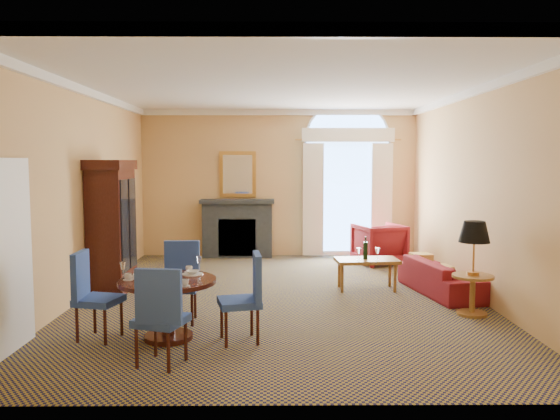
{
  "coord_description": "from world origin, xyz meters",
  "views": [
    {
      "loc": [
        -0.07,
        -8.24,
        2.08
      ],
      "look_at": [
        0.0,
        0.5,
        1.3
      ],
      "focal_mm": 35.0,
      "sensor_mm": 36.0,
      "label": 1
    }
  ],
  "objects_px": {
    "sofa": "(442,277)",
    "coffee_table": "(367,261)",
    "armoire": "(112,228)",
    "side_table": "(474,255)",
    "armchair": "(379,244)",
    "dining_table": "(168,295)"
  },
  "relations": [
    {
      "from": "sofa",
      "to": "side_table",
      "type": "height_order",
      "value": "side_table"
    },
    {
      "from": "armoire",
      "to": "sofa",
      "type": "height_order",
      "value": "armoire"
    },
    {
      "from": "sofa",
      "to": "armchair",
      "type": "bearing_deg",
      "value": 1.04
    },
    {
      "from": "coffee_table",
      "to": "sofa",
      "type": "bearing_deg",
      "value": -17.72
    },
    {
      "from": "armchair",
      "to": "coffee_table",
      "type": "bearing_deg",
      "value": 56.5
    },
    {
      "from": "armoire",
      "to": "coffee_table",
      "type": "bearing_deg",
      "value": -0.51
    },
    {
      "from": "coffee_table",
      "to": "armchair",
      "type": "bearing_deg",
      "value": 69.95
    },
    {
      "from": "side_table",
      "to": "dining_table",
      "type": "bearing_deg",
      "value": -165.97
    },
    {
      "from": "sofa",
      "to": "side_table",
      "type": "bearing_deg",
      "value": 171.77
    },
    {
      "from": "armoire",
      "to": "armchair",
      "type": "xyz_separation_m",
      "value": [
        4.75,
        2.2,
        -0.6
      ]
    },
    {
      "from": "dining_table",
      "to": "side_table",
      "type": "distance_m",
      "value": 4.06
    },
    {
      "from": "armoire",
      "to": "armchair",
      "type": "bearing_deg",
      "value": 24.88
    },
    {
      "from": "sofa",
      "to": "coffee_table",
      "type": "height_order",
      "value": "coffee_table"
    },
    {
      "from": "side_table",
      "to": "sofa",
      "type": "bearing_deg",
      "value": 92.37
    },
    {
      "from": "armoire",
      "to": "sofa",
      "type": "relative_size",
      "value": 1.17
    },
    {
      "from": "armoire",
      "to": "coffee_table",
      "type": "relative_size",
      "value": 2.03
    },
    {
      "from": "armoire",
      "to": "side_table",
      "type": "relative_size",
      "value": 1.68
    },
    {
      "from": "dining_table",
      "to": "coffee_table",
      "type": "bearing_deg",
      "value": 41.96
    },
    {
      "from": "sofa",
      "to": "coffee_table",
      "type": "relative_size",
      "value": 1.73
    },
    {
      "from": "sofa",
      "to": "armchair",
      "type": "relative_size",
      "value": 1.98
    },
    {
      "from": "dining_table",
      "to": "armchair",
      "type": "bearing_deg",
      "value": 54.43
    },
    {
      "from": "armoire",
      "to": "dining_table",
      "type": "relative_size",
      "value": 1.85
    }
  ]
}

